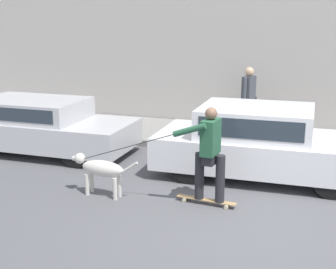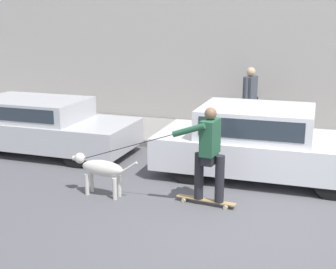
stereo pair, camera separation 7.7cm
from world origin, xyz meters
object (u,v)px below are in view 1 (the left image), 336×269
(parked_car_1, at_px, (261,143))
(skateboarder, at_px, (209,151))
(parked_car_0, at_px, (37,126))
(dog, at_px, (101,169))
(pedestrian_with_bag, at_px, (249,96))

(parked_car_1, xyz_separation_m, skateboarder, (-0.56, -1.71, 0.26))
(parked_car_0, xyz_separation_m, dog, (2.58, -1.92, -0.13))
(skateboarder, relative_size, pedestrian_with_bag, 1.67)
(parked_car_1, bearing_deg, dog, -143.04)
(parked_car_0, height_order, pedestrian_with_bag, pedestrian_with_bag)
(parked_car_1, bearing_deg, pedestrian_with_bag, 102.86)
(parked_car_0, relative_size, skateboarder, 1.60)
(parked_car_0, bearing_deg, pedestrian_with_bag, 33.06)
(skateboarder, bearing_deg, dog, 11.26)
(parked_car_0, relative_size, pedestrian_with_bag, 2.67)
(skateboarder, height_order, pedestrian_with_bag, pedestrian_with_bag)
(dog, xyz_separation_m, pedestrian_with_bag, (1.62, 4.78, 0.57))
(skateboarder, distance_m, pedestrian_with_bag, 4.57)
(dog, xyz_separation_m, skateboarder, (1.82, 0.21, 0.44))
(parked_car_1, xyz_separation_m, pedestrian_with_bag, (-0.76, 2.86, 0.39))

